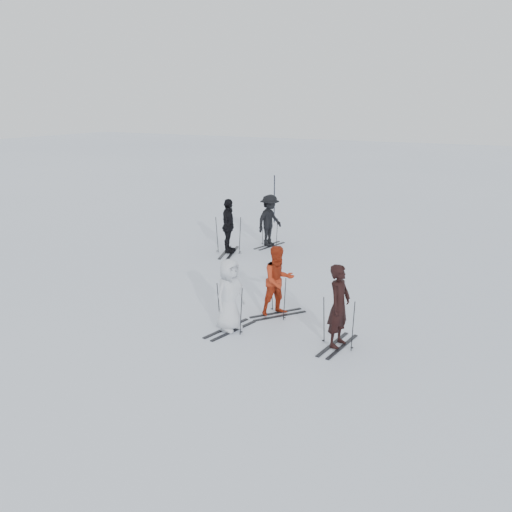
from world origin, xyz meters
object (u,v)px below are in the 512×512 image
at_px(skier_uphill_far, 270,221).
at_px(skier_uphill_left, 228,227).
at_px(skier_near_dark, 339,307).
at_px(piste_marker, 274,199).
at_px(skier_red, 278,282).
at_px(skier_grey, 230,296).

bearing_deg(skier_uphill_far, skier_uphill_left, 163.57).
distance_m(skier_near_dark, piste_marker, 13.21).
height_order(skier_red, skier_grey, skier_red).
bearing_deg(skier_uphill_far, skier_near_dark, -132.09).
relative_size(skier_near_dark, skier_red, 1.05).
distance_m(skier_uphill_left, piste_marker, 5.51).
xyz_separation_m(skier_red, piste_marker, (-5.06, 10.07, 0.16)).
xyz_separation_m(skier_near_dark, skier_red, (-2.01, 1.09, -0.04)).
bearing_deg(skier_grey, skier_uphill_left, 42.28).
xyz_separation_m(skier_uphill_left, skier_uphill_far, (0.84, 1.58, -0.01)).
bearing_deg(skier_uphill_left, skier_uphill_far, -46.57).
bearing_deg(skier_near_dark, skier_uphill_left, 52.41).
bearing_deg(skier_grey, piste_marker, 32.71).
bearing_deg(skier_near_dark, skier_uphill_far, 41.36).
relative_size(skier_near_dark, piste_marker, 0.89).
xyz_separation_m(skier_grey, skier_uphill_left, (-3.62, 6.06, 0.10)).
relative_size(skier_near_dark, skier_uphill_left, 0.97).
xyz_separation_m(skier_red, skier_grey, (-0.59, -1.43, -0.03)).
distance_m(skier_near_dark, skier_grey, 2.61).
bearing_deg(skier_red, skier_uphill_far, 64.40).
bearing_deg(skier_red, piste_marker, 62.68).
bearing_deg(skier_uphill_far, skier_red, -139.99).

